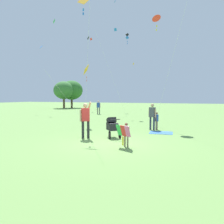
% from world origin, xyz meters
% --- Properties ---
extents(ground_plane, '(120.00, 120.00, 0.00)m').
position_xyz_m(ground_plane, '(0.00, 0.00, 0.00)').
color(ground_plane, '#668E47').
extents(child_with_butterfly_kite, '(0.69, 0.49, 1.00)m').
position_xyz_m(child_with_butterfly_kite, '(0.89, -0.62, 0.61)').
color(child_with_butterfly_kite, '#7F705B').
rests_on(child_with_butterfly_kite, ground).
extents(person_adult_flyer, '(0.52, 0.69, 1.81)m').
position_xyz_m(person_adult_flyer, '(-1.51, 0.45, 1.05)').
color(person_adult_flyer, '#232328').
rests_on(person_adult_flyer, ground).
extents(stroller, '(0.92, 1.02, 1.03)m').
position_xyz_m(stroller, '(-0.36, 1.12, 0.61)').
color(stroller, black).
rests_on(stroller, ground).
extents(kite_adult_black, '(1.68, 1.89, 7.77)m').
position_xyz_m(kite_adult_black, '(-2.48, 2.18, 6.97)').
color(kite_adult_black, '#F4A319').
rests_on(kite_adult_black, ground).
extents(kite_orange_delta, '(2.61, 3.79, 7.58)m').
position_xyz_m(kite_orange_delta, '(0.93, 6.20, 7.27)').
color(kite_orange_delta, red).
rests_on(kite_orange_delta, ground).
extents(kite_green_novelty, '(1.68, 3.13, 4.37)m').
position_xyz_m(kite_green_novelty, '(-3.81, 4.73, 3.81)').
color(kite_green_novelty, '#F4A319').
rests_on(kite_green_novelty, ground).
extents(kite_blue_high, '(2.14, 3.70, 8.48)m').
position_xyz_m(kite_blue_high, '(-3.08, 12.31, 8.06)').
color(kite_blue_high, black).
rests_on(kite_blue_high, ground).
extents(distant_kites_cluster, '(23.65, 14.80, 5.44)m').
position_xyz_m(distant_kites_cluster, '(-8.71, 20.14, 10.98)').
color(distant_kites_cluster, '#F4A319').
extents(person_red_shirt, '(0.18, 0.35, 1.11)m').
position_xyz_m(person_red_shirt, '(1.33, 4.33, 0.65)').
color(person_red_shirt, '#7F705B').
rests_on(person_red_shirt, ground).
extents(person_sitting_far, '(0.51, 0.22, 1.58)m').
position_xyz_m(person_sitting_far, '(-7.04, 13.97, 0.93)').
color(person_sitting_far, '#4C4C51').
rests_on(person_sitting_far, ground).
extents(person_couple_left, '(0.49, 0.34, 1.63)m').
position_xyz_m(person_couple_left, '(1.07, 4.22, 0.96)').
color(person_couple_left, '#33384C').
rests_on(person_couple_left, ground).
extents(picnic_blanket, '(1.35, 1.10, 0.02)m').
position_xyz_m(picnic_blanket, '(1.73, 3.40, 0.01)').
color(picnic_blanket, '#3366B2').
rests_on(picnic_blanket, ground).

